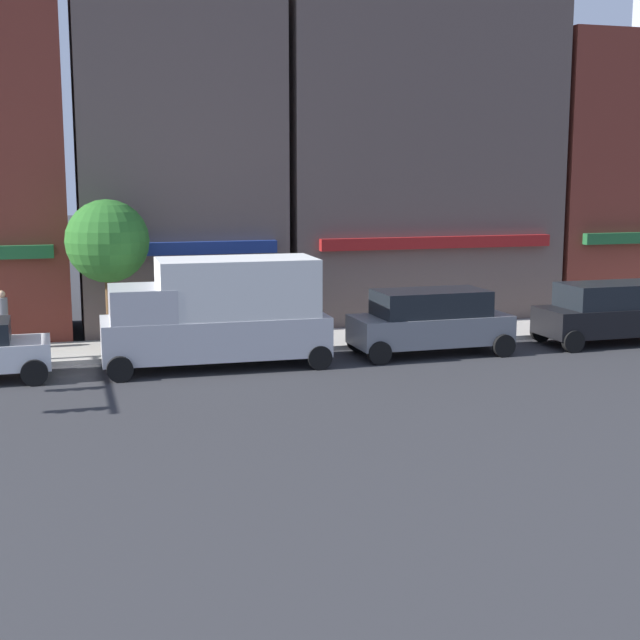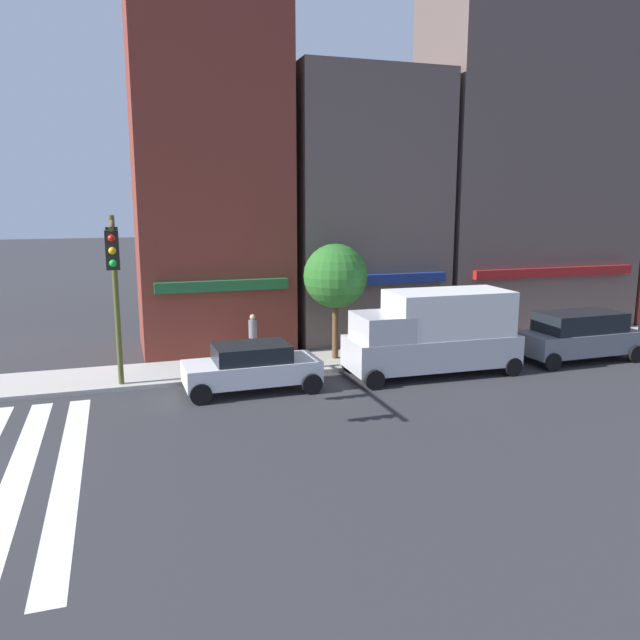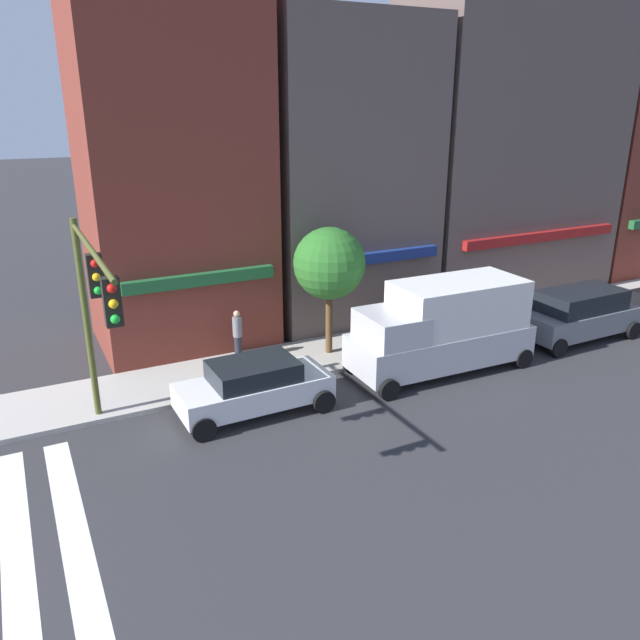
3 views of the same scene
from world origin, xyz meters
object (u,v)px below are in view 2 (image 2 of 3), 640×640
(pedestrian_grey_coat, at_px, (253,336))
(street_tree, at_px, (336,276))
(traffic_signal, at_px, (114,270))
(sedan_white, at_px, (252,367))
(box_truck_silver, at_px, (434,331))
(suv_grey, at_px, (579,335))

(pedestrian_grey_coat, xyz_separation_m, street_tree, (3.09, -0.81, 2.29))
(traffic_signal, bearing_deg, street_tree, 23.02)
(sedan_white, distance_m, street_tree, 5.42)
(box_truck_silver, bearing_deg, suv_grey, 1.34)
(traffic_signal, xyz_separation_m, suv_grey, (17.15, 0.60, -3.21))
(box_truck_silver, bearing_deg, sedan_white, -178.66)
(traffic_signal, xyz_separation_m, street_tree, (8.00, 3.40, -0.88))
(sedan_white, bearing_deg, pedestrian_grey_coat, 76.21)
(traffic_signal, relative_size, pedestrian_grey_coat, 3.42)
(sedan_white, bearing_deg, street_tree, 34.60)
(box_truck_silver, distance_m, suv_grey, 6.38)
(box_truck_silver, height_order, street_tree, street_tree)
(suv_grey, bearing_deg, street_tree, 162.03)
(box_truck_silver, bearing_deg, traffic_signal, -175.47)
(traffic_signal, height_order, sedan_white, traffic_signal)
(sedan_white, distance_m, pedestrian_grey_coat, 3.71)
(sedan_white, bearing_deg, box_truck_silver, -1.06)
(sedan_white, distance_m, box_truck_silver, 6.73)
(suv_grey, relative_size, pedestrian_grey_coat, 2.67)
(suv_grey, height_order, pedestrian_grey_coat, suv_grey)
(suv_grey, bearing_deg, pedestrian_grey_coat, 162.62)
(box_truck_silver, height_order, suv_grey, box_truck_silver)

